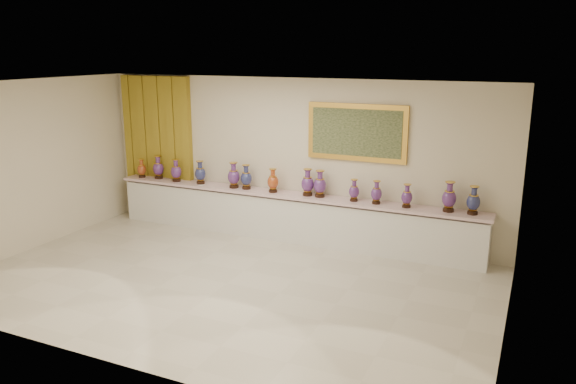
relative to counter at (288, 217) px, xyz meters
The scene contains 18 objects.
ground 2.31m from the counter, 90.00° to the right, with size 8.00×8.00×0.00m, color beige.
room 2.62m from the counter, behind, with size 8.00×8.00×8.00m.
counter is the anchor object (origin of this frame).
vase_0 3.38m from the counter, behind, with size 0.24×0.24×0.39m.
vase_1 3.02m from the counter, behind, with size 0.27×0.27×0.47m.
vase_2 2.54m from the counter, behind, with size 0.27×0.27×0.46m.
vase_3 2.01m from the counter, behind, with size 0.27×0.27×0.46m.
vase_4 1.32m from the counter, behind, with size 0.30×0.30×0.50m.
vase_5 1.10m from the counter, behind, with size 0.23×0.23×0.47m.
vase_6 0.73m from the counter, behind, with size 0.24×0.24×0.45m.
vase_7 0.79m from the counter, ahead, with size 0.28×0.28×0.50m.
vase_8 0.93m from the counter, ahead, with size 0.30×0.30×0.49m.
vase_9 1.43m from the counter, ahead, with size 0.20×0.20×0.39m.
vase_10 1.81m from the counter, ahead, with size 0.23×0.23×0.41m.
vase_11 2.31m from the counter, ahead, with size 0.23×0.23×0.40m.
vase_12 2.99m from the counter, ahead, with size 0.25×0.25×0.51m.
vase_13 3.36m from the counter, ahead, with size 0.27×0.27×0.47m.
label_card 1.89m from the counter, behind, with size 0.10×0.06×0.00m, color white.
Camera 1 is at (4.17, -6.91, 3.51)m, focal length 35.00 mm.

